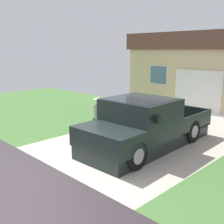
{
  "coord_description": "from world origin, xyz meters",
  "views": [
    {
      "loc": [
        5.86,
        -3.87,
        3.2
      ],
      "look_at": [
        -0.53,
        2.47,
        1.16
      ],
      "focal_mm": 44.29,
      "sensor_mm": 36.0,
      "label": 1
    }
  ],
  "objects": [
    {
      "name": "pickup_truck",
      "position": [
        0.38,
        2.93,
        0.75
      ],
      "size": [
        2.3,
        5.2,
        1.68
      ],
      "rotation": [
        0.0,
        0.0,
        3.17
      ],
      "color": "black",
      "rests_on": "ground"
    },
    {
      "name": "handbag",
      "position": [
        -1.16,
        2.21,
        0.13
      ],
      "size": [
        0.35,
        0.18,
        0.44
      ],
      "color": "tan",
      "rests_on": "ground"
    },
    {
      "name": "person_with_hat",
      "position": [
        -1.08,
        2.38,
        0.93
      ],
      "size": [
        0.49,
        0.43,
        1.65
      ],
      "rotation": [
        0.0,
        0.0,
        0.3
      ],
      "color": "#333842",
      "rests_on": "ground"
    }
  ]
}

